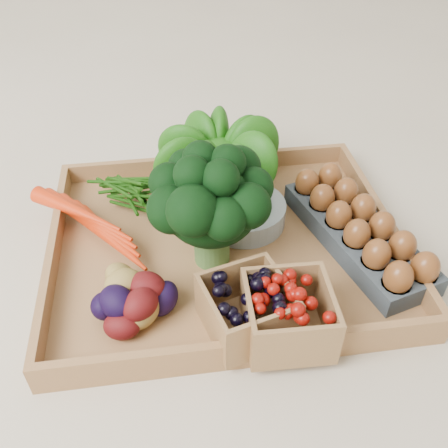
{
  "coord_description": "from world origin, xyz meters",
  "views": [
    {
      "loc": [
        -0.09,
        -0.59,
        0.57
      ],
      "look_at": [
        0.0,
        0.0,
        0.06
      ],
      "focal_mm": 40.0,
      "sensor_mm": 36.0,
      "label": 1
    }
  ],
  "objects": [
    {
      "name": "ground",
      "position": [
        0.0,
        0.0,
        0.0
      ],
      "size": [
        4.0,
        4.0,
        0.0
      ],
      "primitive_type": "plane",
      "color": "beige",
      "rests_on": "ground"
    },
    {
      "name": "tray",
      "position": [
        0.0,
        0.0,
        0.01
      ],
      "size": [
        0.55,
        0.45,
        0.01
      ],
      "primitive_type": "cube",
      "color": "#A07043",
      "rests_on": "ground"
    },
    {
      "name": "carrots",
      "position": [
        -0.2,
        0.05,
        0.04
      ],
      "size": [
        0.2,
        0.14,
        0.05
      ],
      "primitive_type": null,
      "color": "red",
      "rests_on": "tray"
    },
    {
      "name": "lettuce",
      "position": [
        0.02,
        0.18,
        0.09
      ],
      "size": [
        0.15,
        0.15,
        0.15
      ],
      "primitive_type": "sphere",
      "color": "#114D0C",
      "rests_on": "tray"
    },
    {
      "name": "broccoli",
      "position": [
        -0.02,
        -0.03,
        0.09
      ],
      "size": [
        0.18,
        0.18,
        0.14
      ],
      "primitive_type": null,
      "color": "black",
      "rests_on": "tray"
    },
    {
      "name": "cherry_bowl",
      "position": [
        0.04,
        0.06,
        0.03
      ],
      "size": [
        0.14,
        0.14,
        0.04
      ],
      "primitive_type": "cylinder",
      "color": "#8C9EA5",
      "rests_on": "tray"
    },
    {
      "name": "egg_carton",
      "position": [
        0.21,
        -0.03,
        0.03
      ],
      "size": [
        0.18,
        0.31,
        0.03
      ],
      "primitive_type": "cube",
      "rotation": [
        0.0,
        0.0,
        0.27
      ],
      "color": "#394148",
      "rests_on": "tray"
    },
    {
      "name": "potatoes",
      "position": [
        -0.15,
        -0.12,
        0.06
      ],
      "size": [
        0.15,
        0.15,
        0.08
      ],
      "primitive_type": null,
      "color": "#430A0C",
      "rests_on": "tray"
    },
    {
      "name": "punnet_blackberry",
      "position": [
        0.01,
        -0.17,
        0.05
      ],
      "size": [
        0.13,
        0.13,
        0.07
      ],
      "primitive_type": "cube",
      "rotation": [
        0.0,
        0.0,
        0.26
      ],
      "color": "black",
      "rests_on": "tray"
    },
    {
      "name": "punnet_raspberry",
      "position": [
        0.06,
        -0.19,
        0.05
      ],
      "size": [
        0.12,
        0.12,
        0.08
      ],
      "primitive_type": "cube",
      "rotation": [
        0.0,
        0.0,
        -0.04
      ],
      "color": "#720A05",
      "rests_on": "tray"
    }
  ]
}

